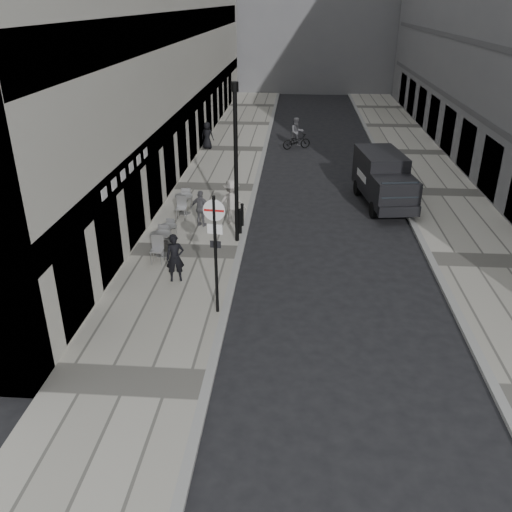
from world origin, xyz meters
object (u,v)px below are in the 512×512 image
(walking_man, at_px, (175,258))
(cyclist, at_px, (297,137))
(lamppost, at_px, (236,157))
(panel_van, at_px, (383,177))
(sign_post, at_px, (215,240))

(walking_man, xyz_separation_m, cyclist, (3.84, 18.32, -0.17))
(lamppost, distance_m, panel_van, 8.20)
(sign_post, height_order, cyclist, sign_post)
(panel_van, bearing_deg, walking_man, -141.04)
(panel_van, height_order, cyclist, panel_van)
(walking_man, xyz_separation_m, panel_van, (7.85, 8.39, 0.35))
(lamppost, relative_size, cyclist, 3.01)
(cyclist, bearing_deg, sign_post, -118.45)
(walking_man, distance_m, panel_van, 11.49)
(sign_post, height_order, lamppost, lamppost)
(lamppost, bearing_deg, sign_post, -90.23)
(lamppost, xyz_separation_m, panel_van, (6.18, 4.95, -2.14))
(walking_man, bearing_deg, sign_post, -61.65)
(lamppost, height_order, panel_van, lamppost)
(walking_man, distance_m, lamppost, 4.56)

